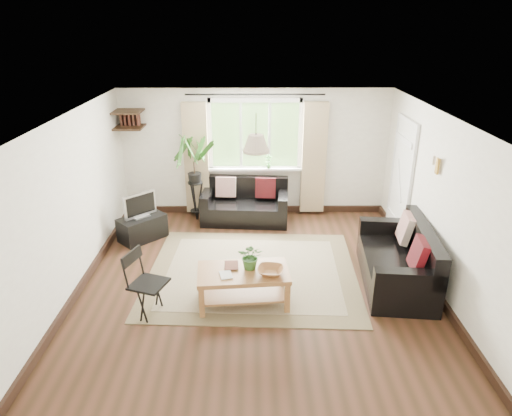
{
  "coord_description": "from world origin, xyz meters",
  "views": [
    {
      "loc": [
        -0.04,
        -5.6,
        3.55
      ],
      "look_at": [
        0.0,
        0.4,
        1.05
      ],
      "focal_mm": 32.0,
      "sensor_mm": 36.0,
      "label": 1
    }
  ],
  "objects_px": {
    "sofa_back": "(245,202)",
    "palm_stand": "(195,179)",
    "coffee_table": "(243,287)",
    "folding_chair": "(149,285)",
    "tv_stand": "(142,228)",
    "sofa_right": "(397,257)"
  },
  "relations": [
    {
      "from": "sofa_back",
      "to": "palm_stand",
      "type": "distance_m",
      "value": 1.02
    },
    {
      "from": "coffee_table",
      "to": "folding_chair",
      "type": "relative_size",
      "value": 1.36
    },
    {
      "from": "sofa_back",
      "to": "coffee_table",
      "type": "bearing_deg",
      "value": -85.29
    },
    {
      "from": "tv_stand",
      "to": "folding_chair",
      "type": "bearing_deg",
      "value": -119.51
    },
    {
      "from": "coffee_table",
      "to": "folding_chair",
      "type": "distance_m",
      "value": 1.23
    },
    {
      "from": "tv_stand",
      "to": "coffee_table",
      "type": "bearing_deg",
      "value": -92.07
    },
    {
      "from": "sofa_back",
      "to": "coffee_table",
      "type": "distance_m",
      "value": 2.69
    },
    {
      "from": "palm_stand",
      "to": "sofa_back",
      "type": "bearing_deg",
      "value": -4.98
    },
    {
      "from": "sofa_right",
      "to": "tv_stand",
      "type": "xyz_separation_m",
      "value": [
        -3.95,
        1.44,
        -0.21
      ]
    },
    {
      "from": "sofa_back",
      "to": "folding_chair",
      "type": "bearing_deg",
      "value": -107.33
    },
    {
      "from": "sofa_back",
      "to": "coffee_table",
      "type": "relative_size",
      "value": 1.33
    },
    {
      "from": "coffee_table",
      "to": "palm_stand",
      "type": "height_order",
      "value": "palm_stand"
    },
    {
      "from": "sofa_back",
      "to": "palm_stand",
      "type": "bearing_deg",
      "value": 179.34
    },
    {
      "from": "sofa_back",
      "to": "coffee_table",
      "type": "height_order",
      "value": "sofa_back"
    },
    {
      "from": "sofa_back",
      "to": "sofa_right",
      "type": "relative_size",
      "value": 0.9
    },
    {
      "from": "palm_stand",
      "to": "coffee_table",
      "type": "bearing_deg",
      "value": -71.24
    },
    {
      "from": "tv_stand",
      "to": "folding_chair",
      "type": "height_order",
      "value": "folding_chair"
    },
    {
      "from": "sofa_back",
      "to": "tv_stand",
      "type": "bearing_deg",
      "value": -152.57
    },
    {
      "from": "sofa_right",
      "to": "folding_chair",
      "type": "distance_m",
      "value": 3.44
    },
    {
      "from": "sofa_back",
      "to": "sofa_right",
      "type": "height_order",
      "value": "sofa_right"
    },
    {
      "from": "folding_chair",
      "to": "sofa_back",
      "type": "bearing_deg",
      "value": -2.04
    },
    {
      "from": "tv_stand",
      "to": "folding_chair",
      "type": "relative_size",
      "value": 0.88
    }
  ]
}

